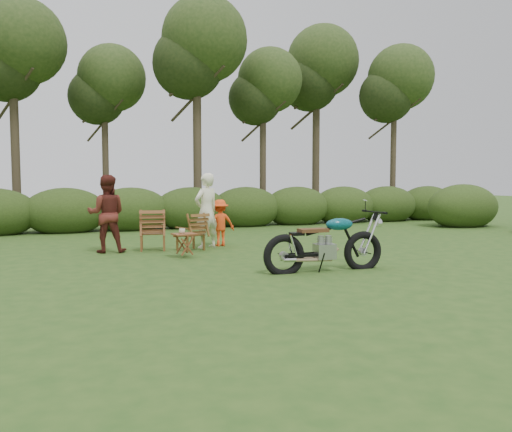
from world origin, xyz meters
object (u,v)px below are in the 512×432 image
object	(u,v)px
motorcycle	(324,271)
side_table	(185,246)
adult_a	(207,248)
adult_b	(107,252)
lawn_chair_left	(153,250)
cup	(182,231)
child	(220,246)
lawn_chair_right	(191,250)

from	to	relation	value
motorcycle	side_table	bearing A→B (deg)	131.50
adult_a	adult_b	distance (m)	2.27
adult_b	lawn_chair_left	bearing A→B (deg)	-170.23
cup	adult_a	distance (m)	1.60
motorcycle	child	size ratio (longest dim) A/B	1.90
child	motorcycle	bearing A→B (deg)	98.75
cup	adult_a	size ratio (longest dim) A/B	0.07
side_table	adult_b	world-z (taller)	adult_b
motorcycle	side_table	xyz separation A→B (m)	(-1.95, 2.44, 0.25)
motorcycle	adult_a	world-z (taller)	adult_a
lawn_chair_left	adult_a	distance (m)	1.26
side_table	lawn_chair_right	bearing A→B (deg)	69.17
lawn_chair_right	adult_a	size ratio (longest dim) A/B	0.48
lawn_chair_left	adult_a	bearing A→B (deg)	-174.01
side_table	adult_a	xyz separation A→B (m)	(0.83, 1.26, -0.25)
child	adult_a	bearing A→B (deg)	29.52
lawn_chair_right	side_table	xyz separation A→B (m)	(-0.37, -0.98, 0.25)
lawn_chair_left	side_table	xyz separation A→B (m)	(0.42, -1.35, 0.25)
lawn_chair_left	cup	xyz separation A→B (m)	(0.38, -1.32, 0.56)
side_table	adult_a	bearing A→B (deg)	56.44
lawn_chair_left	cup	distance (m)	1.48
motorcycle	lawn_chair_right	size ratio (longest dim) A/B	2.53
lawn_chair_left	adult_b	distance (m)	1.01
side_table	adult_a	world-z (taller)	adult_a
motorcycle	adult_b	distance (m)	5.09
lawn_chair_right	side_table	world-z (taller)	side_table
motorcycle	lawn_chair_right	xyz separation A→B (m)	(-1.58, 3.42, 0.00)
lawn_chair_left	side_table	distance (m)	1.44
lawn_chair_right	cup	xyz separation A→B (m)	(-0.42, -0.95, 0.56)
lawn_chair_right	cup	size ratio (longest dim) A/B	6.70
lawn_chair_left	child	distance (m)	1.68
motorcycle	lawn_chair_right	bearing A→B (deg)	117.54
child	cup	bearing A→B (deg)	47.31
motorcycle	cup	distance (m)	3.22
motorcycle	cup	world-z (taller)	motorcycle
motorcycle	child	bearing A→B (deg)	102.90
side_table	adult_b	xyz separation A→B (m)	(-1.44, 1.36, -0.25)
lawn_chair_right	cup	distance (m)	1.17
lawn_chair_right	cup	world-z (taller)	cup
lawn_chair_left	adult_b	size ratio (longest dim) A/B	0.54
lawn_chair_left	side_table	world-z (taller)	side_table
lawn_chair_left	child	bearing A→B (deg)	-164.38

